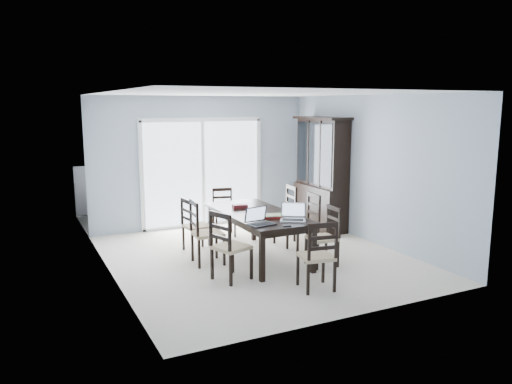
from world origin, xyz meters
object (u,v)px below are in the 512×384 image
chair_left_mid (201,225)px  chair_right_near (327,229)px  chair_right_far (286,207)px  chair_end_far (223,206)px  chair_end_near (319,249)px  laptop_silver (293,217)px  chair_right_mid (308,216)px  game_box (240,206)px  chair_left_far (192,219)px  laptop_dark (262,221)px  china_hutch (321,175)px  chair_left_near (226,239)px  cell_phone (287,226)px  hot_tub (166,197)px  dining_table (257,217)px

chair_left_mid → chair_right_near: (1.72, -0.87, -0.06)m
chair_right_near → chair_right_far: (0.15, 1.56, 0.05)m
chair_right_near → chair_end_far: bearing=21.0°
chair_end_near → laptop_silver: (0.12, 0.89, 0.23)m
chair_right_mid → game_box: 1.16m
chair_left_mid → chair_right_far: chair_left_mid is taller
chair_left_far → laptop_dark: size_ratio=2.65×
chair_right_near → china_hutch: bearing=-27.0°
chair_left_near → chair_right_far: bearing=111.3°
chair_left_mid → chair_right_mid: (1.86, -0.08, -0.02)m
chair_left_near → cell_phone: chair_left_near is taller
chair_left_mid → hot_tub: chair_left_mid is taller
laptop_dark → laptop_silver: (0.53, 0.02, 0.00)m
chair_right_mid → chair_end_far: (-0.88, 1.60, -0.05)m
chair_right_near → laptop_silver: size_ratio=2.32×
chair_right_mid → chair_end_near: 1.89m
chair_right_mid → laptop_silver: 1.11m
laptop_silver → cell_phone: (-0.24, -0.24, -0.06)m
chair_end_far → cell_phone: 2.63m
game_box → hot_tub: bearing=96.7°
cell_phone → hot_tub: (-0.45, 4.53, -0.32)m
chair_right_mid → laptop_dark: chair_right_mid is taller
chair_left_near → chair_left_mid: chair_left_mid is taller
chair_left_mid → chair_right_near: 1.93m
dining_table → hot_tub: bearing=97.7°
chair_end_far → laptop_silver: chair_end_far is taller
china_hutch → chair_end_far: (-1.94, 0.37, -0.53)m
chair_left_far → laptop_dark: chair_left_far is taller
china_hutch → chair_right_far: (-1.06, -0.46, -0.47)m
chair_end_far → laptop_silver: 2.40m
chair_left_far → chair_right_far: size_ratio=0.91×
chair_left_far → game_box: 0.83m
dining_table → hot_tub: (-0.48, 3.53, -0.24)m
chair_left_far → chair_end_far: chair_left_far is taller
chair_end_near → chair_end_far: 3.27m
chair_right_near → chair_right_mid: bearing=-6.4°
chair_left_near → cell_phone: 0.87m
china_hutch → chair_right_mid: bearing=-131.0°
dining_table → chair_left_far: 1.14m
dining_table → china_hutch: size_ratio=1.00×
chair_right_far → chair_end_far: size_ratio=1.13×
china_hutch → chair_end_far: 2.05m
chair_right_far → hot_tub: (-1.44, 2.74, -0.17)m
laptop_silver → chair_right_mid: bearing=78.5°
dining_table → chair_left_near: size_ratio=1.91×
china_hutch → chair_right_far: bearing=-156.7°
chair_left_near → chair_end_far: bearing=139.4°
chair_left_mid → chair_right_near: bearing=67.4°
chair_left_near → game_box: (0.74, 1.17, 0.17)m
chair_left_mid → chair_left_far: size_ratio=1.11×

